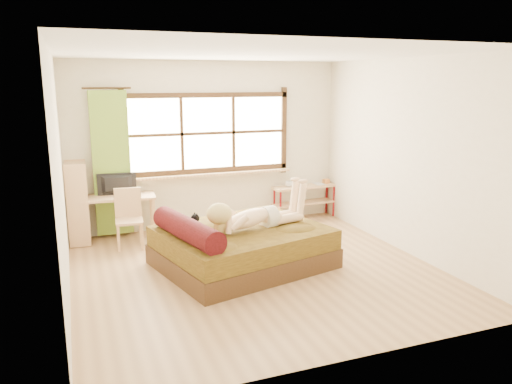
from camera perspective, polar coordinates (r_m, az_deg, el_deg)
name	(u,v)px	position (r m, az deg, el deg)	size (l,w,h in m)	color
floor	(256,271)	(6.49, 0.03, -8.97)	(4.50, 4.50, 0.00)	#9E754C
ceiling	(256,53)	(6.04, 0.03, 15.59)	(4.50, 4.50, 0.00)	white
wall_back	(208,145)	(8.24, -5.51, 5.33)	(4.50, 4.50, 0.00)	silver
wall_front	(353,211)	(4.14, 11.08, -2.13)	(4.50, 4.50, 0.00)	silver
wall_left	(60,180)	(5.74, -21.50, 1.33)	(4.50, 4.50, 0.00)	silver
wall_right	(408,157)	(7.22, 17.03, 3.81)	(4.50, 4.50, 0.00)	silver
window	(208,136)	(8.19, -5.48, 6.41)	(2.80, 0.16, 1.46)	#FFEDBF
curtain	(112,164)	(7.89, -16.19, 3.10)	(0.55, 0.10, 2.20)	#649729
bed	(239,246)	(6.55, -1.90, -6.18)	(2.38, 2.08, 0.78)	black
woman	(255,205)	(6.43, -0.14, -1.52)	(1.43, 0.41, 0.61)	beige
kitten	(186,223)	(6.38, -7.98, -3.47)	(0.31, 0.12, 0.25)	black
desk	(118,202)	(7.83, -15.47, -1.09)	(1.13, 0.59, 0.68)	tan
monitor	(117,185)	(7.82, -15.62, 0.83)	(0.58, 0.08, 0.33)	black
chair	(129,215)	(7.51, -14.34, -2.52)	(0.41, 0.41, 0.86)	tan
pipe_shelf	(305,194)	(8.83, 5.64, -0.24)	(1.19, 0.38, 0.67)	tan
cup	(289,184)	(8.66, 3.81, 0.93)	(0.13, 0.13, 0.10)	gray
book	(315,184)	(8.88, 6.75, 0.89)	(0.15, 0.21, 0.02)	gray
bookshelf	(78,202)	(7.86, -19.73, -1.13)	(0.31, 0.54, 1.22)	tan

